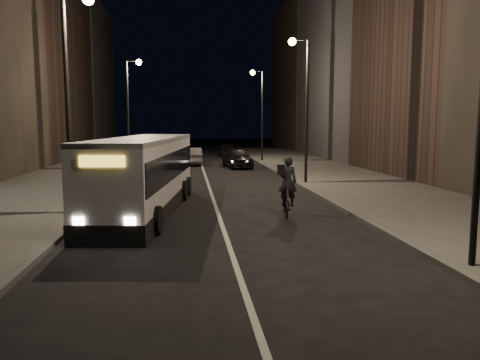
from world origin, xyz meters
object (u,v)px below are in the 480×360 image
object	(u,v)px
cyclist_on_bicycle	(287,196)
car_far	(227,150)
streetlight_right_near	(474,43)
car_near	(237,158)
city_bus	(145,172)
streetlight_right_mid	(303,91)
streetlight_left_far	(131,99)
streetlight_right_far	(259,103)
streetlight_left_near	(73,74)
car_mid	(192,156)

from	to	relation	value
cyclist_on_bicycle	car_far	world-z (taller)	cyclist_on_bicycle
streetlight_right_near	car_near	distance (m)	27.57
city_bus	cyclist_on_bicycle	world-z (taller)	city_bus
car_near	car_far	xyz separation A→B (m)	(0.32, 13.26, -0.16)
car_near	streetlight_right_mid	bearing A→B (deg)	-84.81
streetlight_right_mid	streetlight_left_far	world-z (taller)	same
car_far	car_near	bearing A→B (deg)	-87.87
streetlight_right_mid	car_near	distance (m)	12.25
car_near	car_far	distance (m)	13.26
streetlight_left_far	cyclist_on_bicycle	bearing A→B (deg)	-67.10
cyclist_on_bicycle	streetlight_right_far	bearing A→B (deg)	92.02
city_bus	streetlight_left_near	bearing A→B (deg)	-157.09
streetlight_right_mid	streetlight_right_near	bearing A→B (deg)	-90.00
car_mid	car_far	distance (m)	11.09
car_near	streetlight_left_far	bearing A→B (deg)	179.73
car_far	streetlight_right_far	bearing A→B (deg)	-71.50
streetlight_left_near	car_far	bearing A→B (deg)	75.38
streetlight_right_far	streetlight_right_mid	bearing A→B (deg)	-90.00
streetlight_right_mid	cyclist_on_bicycle	bearing A→B (deg)	-107.31
city_bus	car_far	bearing A→B (deg)	86.35
streetlight_right_mid	streetlight_right_far	xyz separation A→B (m)	(0.00, 16.00, 0.00)
streetlight_right_mid	car_near	size ratio (longest dim) A/B	1.78
streetlight_right_near	city_bus	size ratio (longest dim) A/B	0.72
streetlight_left_far	car_near	bearing A→B (deg)	7.50
car_near	streetlight_left_near	bearing A→B (deg)	-120.83
streetlight_left_near	car_far	xyz separation A→B (m)	(8.43, 32.32, -4.75)
streetlight_left_far	car_mid	xyz separation A→B (m)	(4.53, 3.95, -4.63)
streetlight_right_far	city_bus	xyz separation A→B (m)	(-8.21, -23.30, -3.73)
streetlight_right_mid	streetlight_left_far	bearing A→B (deg)	136.84
streetlight_left_far	cyclist_on_bicycle	size ratio (longest dim) A/B	3.52
streetlight_left_far	car_near	world-z (taller)	streetlight_left_far
streetlight_right_near	streetlight_left_far	bearing A→B (deg)	112.30
car_far	streetlight_left_far	bearing A→B (deg)	-116.99
streetlight_left_near	streetlight_left_far	world-z (taller)	same
streetlight_left_near	streetlight_left_far	size ratio (longest dim) A/B	1.00
city_bus	streetlight_left_far	bearing A→B (deg)	105.13
cyclist_on_bicycle	car_mid	size ratio (longest dim) A/B	0.52
cyclist_on_bicycle	car_near	xyz separation A→B (m)	(0.19, 19.84, 0.01)
streetlight_right_mid	streetlight_right_far	distance (m)	16.00
streetlight_right_near	car_near	size ratio (longest dim) A/B	1.78
streetlight_right_near	streetlight_right_far	distance (m)	32.00
streetlight_left_near	car_near	xyz separation A→B (m)	(8.12, 19.07, -4.58)
streetlight_right_mid	streetlight_left_near	distance (m)	13.33
streetlight_left_near	streetlight_left_far	distance (m)	18.00
streetlight_right_far	streetlight_left_near	distance (m)	26.26
streetlight_left_near	car_near	world-z (taller)	streetlight_left_near
car_near	streetlight_right_far	bearing A→B (deg)	54.91
streetlight_right_far	car_mid	world-z (taller)	streetlight_right_far
streetlight_left_far	cyclist_on_bicycle	world-z (taller)	streetlight_left_far
streetlight_right_far	car_far	size ratio (longest dim) A/B	1.92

